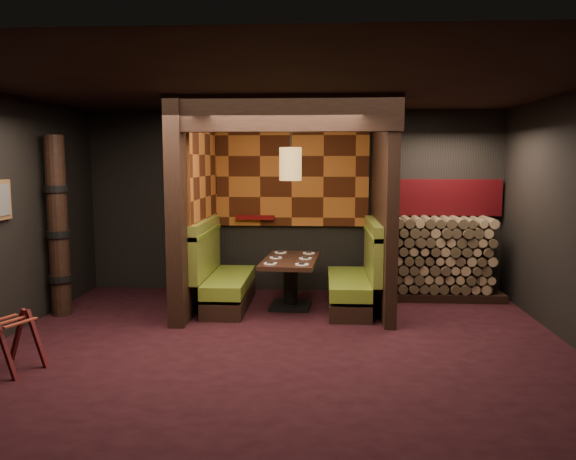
{
  "coord_description": "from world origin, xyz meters",
  "views": [
    {
      "loc": [
        0.44,
        -6.09,
        2.06
      ],
      "look_at": [
        0.0,
        1.3,
        1.15
      ],
      "focal_mm": 35.0,
      "sensor_mm": 36.0,
      "label": 1
    }
  ],
  "objects_px": {
    "dining_table": "(291,275)",
    "totem_column": "(58,227)",
    "firewood_stack": "(444,258)",
    "pendant_lamp": "(290,164)",
    "booth_bench_right": "(356,281)",
    "luggage_rack": "(12,340)",
    "booth_bench_left": "(222,279)"
  },
  "relations": [
    {
      "from": "dining_table",
      "to": "totem_column",
      "type": "xyz_separation_m",
      "value": [
        -3.07,
        -0.54,
        0.71
      ]
    },
    {
      "from": "totem_column",
      "to": "firewood_stack",
      "type": "xyz_separation_m",
      "value": [
        5.33,
        1.25,
        -0.57
      ]
    },
    {
      "from": "dining_table",
      "to": "pendant_lamp",
      "type": "xyz_separation_m",
      "value": [
        0.0,
        -0.05,
        1.55
      ]
    },
    {
      "from": "pendant_lamp",
      "to": "totem_column",
      "type": "distance_m",
      "value": 3.22
    },
    {
      "from": "booth_bench_right",
      "to": "luggage_rack",
      "type": "bearing_deg",
      "value": -144.25
    },
    {
      "from": "booth_bench_right",
      "to": "pendant_lamp",
      "type": "distance_m",
      "value": 1.86
    },
    {
      "from": "booth_bench_left",
      "to": "booth_bench_right",
      "type": "distance_m",
      "value": 1.89
    },
    {
      "from": "dining_table",
      "to": "luggage_rack",
      "type": "xyz_separation_m",
      "value": [
        -2.62,
        -2.54,
        -0.17
      ]
    },
    {
      "from": "dining_table",
      "to": "firewood_stack",
      "type": "bearing_deg",
      "value": 17.4
    },
    {
      "from": "dining_table",
      "to": "luggage_rack",
      "type": "height_order",
      "value": "dining_table"
    },
    {
      "from": "dining_table",
      "to": "pendant_lamp",
      "type": "height_order",
      "value": "pendant_lamp"
    },
    {
      "from": "booth_bench_left",
      "to": "firewood_stack",
      "type": "bearing_deg",
      "value": 12.17
    },
    {
      "from": "dining_table",
      "to": "booth_bench_left",
      "type": "bearing_deg",
      "value": 179.35
    },
    {
      "from": "dining_table",
      "to": "totem_column",
      "type": "height_order",
      "value": "totem_column"
    },
    {
      "from": "booth_bench_right",
      "to": "dining_table",
      "type": "xyz_separation_m",
      "value": [
        -0.92,
        -0.01,
        0.07
      ]
    },
    {
      "from": "booth_bench_right",
      "to": "dining_table",
      "type": "height_order",
      "value": "booth_bench_right"
    },
    {
      "from": "luggage_rack",
      "to": "dining_table",
      "type": "bearing_deg",
      "value": 44.03
    },
    {
      "from": "dining_table",
      "to": "pendant_lamp",
      "type": "distance_m",
      "value": 1.55
    },
    {
      "from": "luggage_rack",
      "to": "pendant_lamp",
      "type": "bearing_deg",
      "value": 43.46
    },
    {
      "from": "totem_column",
      "to": "booth_bench_left",
      "type": "bearing_deg",
      "value": 14.75
    },
    {
      "from": "dining_table",
      "to": "totem_column",
      "type": "distance_m",
      "value": 3.19
    },
    {
      "from": "booth_bench_left",
      "to": "totem_column",
      "type": "bearing_deg",
      "value": -165.25
    },
    {
      "from": "pendant_lamp",
      "to": "firewood_stack",
      "type": "xyz_separation_m",
      "value": [
        2.27,
        0.76,
        -1.41
      ]
    },
    {
      "from": "booth_bench_right",
      "to": "pendant_lamp",
      "type": "relative_size",
      "value": 1.52
    },
    {
      "from": "booth_bench_left",
      "to": "firewood_stack",
      "type": "relative_size",
      "value": 0.92
    },
    {
      "from": "booth_bench_right",
      "to": "totem_column",
      "type": "bearing_deg",
      "value": -172.14
    },
    {
      "from": "booth_bench_right",
      "to": "totem_column",
      "type": "relative_size",
      "value": 0.67
    },
    {
      "from": "totem_column",
      "to": "firewood_stack",
      "type": "relative_size",
      "value": 1.39
    },
    {
      "from": "booth_bench_left",
      "to": "dining_table",
      "type": "relative_size",
      "value": 1.15
    },
    {
      "from": "booth_bench_right",
      "to": "luggage_rack",
      "type": "distance_m",
      "value": 4.36
    },
    {
      "from": "pendant_lamp",
      "to": "dining_table",
      "type": "bearing_deg",
      "value": 90.0
    },
    {
      "from": "totem_column",
      "to": "firewood_stack",
      "type": "height_order",
      "value": "totem_column"
    }
  ]
}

